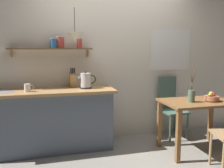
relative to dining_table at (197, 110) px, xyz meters
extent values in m
plane|color=gray|center=(-1.02, 0.24, -0.61)|extent=(14.00, 14.00, 0.00)
cube|color=silver|center=(-0.82, 0.89, 0.74)|extent=(6.80, 0.10, 2.70)
cube|color=white|center=(0.00, 0.84, 0.84)|extent=(0.73, 0.01, 0.69)
cube|color=silver|center=(0.00, 0.84, 0.84)|extent=(0.67, 0.01, 0.63)
cube|color=slate|center=(-2.02, 0.56, -0.18)|extent=(1.74, 0.52, 0.85)
cube|color=tan|center=(-2.02, 0.54, 0.26)|extent=(1.83, 0.63, 0.04)
cube|color=brown|center=(-1.98, 0.73, 0.86)|extent=(1.20, 0.18, 0.02)
cube|color=#99754C|center=(-2.53, 0.81, 0.80)|extent=(0.02, 0.06, 0.12)
cube|color=#99754C|center=(-1.43, 0.81, 0.80)|extent=(0.02, 0.06, 0.12)
cylinder|color=#3366A3|center=(-1.94, 0.73, 0.93)|extent=(0.10, 0.10, 0.13)
cylinder|color=silver|center=(-1.94, 0.73, 1.00)|extent=(0.11, 0.11, 0.01)
cylinder|color=#BC4238|center=(-1.84, 0.73, 0.95)|extent=(0.11, 0.11, 0.16)
cylinder|color=silver|center=(-1.84, 0.73, 1.03)|extent=(0.12, 0.12, 0.01)
cylinder|color=#BC4238|center=(-1.56, 0.73, 0.94)|extent=(0.08, 0.08, 0.14)
cylinder|color=silver|center=(-1.56, 0.73, 1.01)|extent=(0.09, 0.09, 0.01)
cube|color=brown|center=(0.00, 0.00, 0.11)|extent=(0.99, 0.65, 0.03)
cube|color=brown|center=(-0.45, -0.28, -0.26)|extent=(0.06, 0.06, 0.70)
cube|color=brown|center=(-0.45, 0.28, -0.26)|extent=(0.06, 0.06, 0.70)
cube|color=brown|center=(0.45, 0.28, -0.26)|extent=(0.06, 0.06, 0.70)
cylinder|color=tan|center=(-0.08, -0.43, -0.39)|extent=(0.03, 0.03, 0.44)
cylinder|color=tan|center=(-0.15, -0.75, -0.39)|extent=(0.03, 0.03, 0.44)
cube|color=#4C6B5B|center=(-0.05, 0.58, -0.17)|extent=(0.43, 0.45, 0.03)
cube|color=#4C6B5B|center=(-0.07, 0.77, 0.12)|extent=(0.35, 0.07, 0.54)
cylinder|color=#4C6B5B|center=(-0.19, 0.39, -0.40)|extent=(0.03, 0.03, 0.43)
cylinder|color=#4C6B5B|center=(0.13, 0.43, -0.40)|extent=(0.03, 0.03, 0.43)
cylinder|color=#4C6B5B|center=(-0.23, 0.74, -0.40)|extent=(0.03, 0.03, 0.43)
cylinder|color=#4C6B5B|center=(0.10, 0.78, -0.40)|extent=(0.03, 0.03, 0.43)
cylinder|color=#BC704C|center=(0.18, -0.06, 0.13)|extent=(0.09, 0.09, 0.01)
cylinder|color=#BC704C|center=(0.18, -0.06, 0.17)|extent=(0.20, 0.20, 0.06)
ellipsoid|color=yellow|center=(0.16, -0.06, 0.22)|extent=(0.12, 0.12, 0.04)
sphere|color=red|center=(0.20, -0.08, 0.22)|extent=(0.06, 0.06, 0.06)
sphere|color=#8EA84C|center=(0.19, -0.04, 0.23)|extent=(0.07, 0.07, 0.07)
cylinder|color=#567056|center=(-0.13, -0.04, 0.21)|extent=(0.09, 0.09, 0.16)
cylinder|color=brown|center=(-0.14, -0.04, 0.42)|extent=(0.05, 0.02, 0.26)
cylinder|color=brown|center=(-0.13, -0.04, 0.48)|extent=(0.02, 0.02, 0.38)
cylinder|color=brown|center=(-0.12, -0.05, 0.44)|extent=(0.07, 0.01, 0.30)
cylinder|color=black|center=(-1.51, 0.54, 0.29)|extent=(0.17, 0.17, 0.02)
cylinder|color=silver|center=(-1.51, 0.54, 0.40)|extent=(0.15, 0.15, 0.21)
sphere|color=black|center=(-1.51, 0.54, 0.52)|extent=(0.02, 0.02, 0.02)
cone|color=silver|center=(-1.60, 0.54, 0.45)|extent=(0.04, 0.04, 0.04)
torus|color=black|center=(-1.42, 0.54, 0.41)|extent=(0.13, 0.02, 0.13)
cube|color=tan|center=(-1.68, 0.72, 0.39)|extent=(0.09, 0.18, 0.22)
cylinder|color=black|center=(-1.71, 0.68, 0.54)|extent=(0.02, 0.03, 0.08)
cylinder|color=black|center=(-1.68, 0.68, 0.54)|extent=(0.02, 0.03, 0.08)
cylinder|color=black|center=(-1.65, 0.68, 0.54)|extent=(0.02, 0.03, 0.08)
cylinder|color=white|center=(-2.31, 0.46, 0.34)|extent=(0.08, 0.08, 0.11)
torus|color=white|center=(-2.26, 0.46, 0.34)|extent=(0.07, 0.01, 0.07)
cylinder|color=black|center=(-1.65, 0.53, 1.25)|extent=(0.01, 0.01, 0.34)
cone|color=beige|center=(-1.65, 0.53, 1.02)|extent=(0.24, 0.24, 0.12)
sphere|color=white|center=(-1.65, 0.53, 0.98)|extent=(0.04, 0.04, 0.04)
camera|label=1|loc=(-2.02, -2.90, 0.85)|focal=38.38mm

